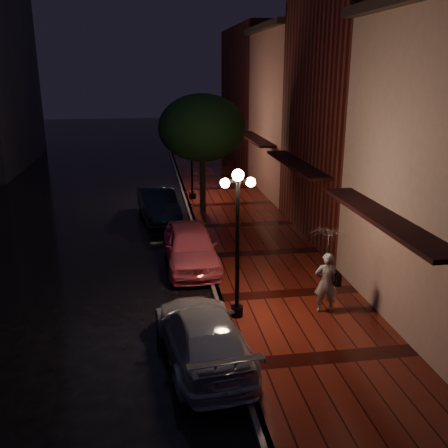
{
  "coord_description": "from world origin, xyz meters",
  "views": [
    {
      "loc": [
        -1.99,
        -17.82,
        6.97
      ],
      "look_at": [
        0.74,
        -0.02,
        1.4
      ],
      "focal_mm": 40.0,
      "sensor_mm": 36.0,
      "label": 1
    }
  ],
  "objects_px": {
    "navy_car": "(158,204)",
    "silver_car": "(203,335)",
    "woman_with_umbrella": "(328,257)",
    "streetlamp_far": "(192,154)",
    "pink_car": "(190,246)",
    "street_tree": "(202,130)",
    "streetlamp_near": "(237,236)",
    "parking_meter": "(237,276)"
  },
  "relations": [
    {
      "from": "streetlamp_near",
      "to": "pink_car",
      "type": "distance_m",
      "value": 4.84
    },
    {
      "from": "street_tree",
      "to": "woman_with_umbrella",
      "type": "bearing_deg",
      "value": -78.05
    },
    {
      "from": "street_tree",
      "to": "streetlamp_far",
      "type": "bearing_deg",
      "value": 94.91
    },
    {
      "from": "woman_with_umbrella",
      "to": "street_tree",
      "type": "bearing_deg",
      "value": -68.11
    },
    {
      "from": "streetlamp_near",
      "to": "streetlamp_far",
      "type": "xyz_separation_m",
      "value": [
        0.0,
        14.0,
        0.0
      ]
    },
    {
      "from": "streetlamp_near",
      "to": "woman_with_umbrella",
      "type": "height_order",
      "value": "streetlamp_near"
    },
    {
      "from": "pink_car",
      "to": "streetlamp_far",
      "type": "bearing_deg",
      "value": 82.9
    },
    {
      "from": "street_tree",
      "to": "navy_car",
      "type": "relative_size",
      "value": 1.28
    },
    {
      "from": "pink_car",
      "to": "silver_car",
      "type": "height_order",
      "value": "pink_car"
    },
    {
      "from": "streetlamp_far",
      "to": "woman_with_umbrella",
      "type": "relative_size",
      "value": 1.68
    },
    {
      "from": "pink_car",
      "to": "silver_car",
      "type": "xyz_separation_m",
      "value": [
        -0.25,
        -6.25,
        -0.1
      ]
    },
    {
      "from": "navy_car",
      "to": "silver_car",
      "type": "bearing_deg",
      "value": -94.1
    },
    {
      "from": "pink_car",
      "to": "navy_car",
      "type": "distance_m",
      "value": 6.47
    },
    {
      "from": "streetlamp_near",
      "to": "street_tree",
      "type": "height_order",
      "value": "street_tree"
    },
    {
      "from": "street_tree",
      "to": "woman_with_umbrella",
      "type": "height_order",
      "value": "street_tree"
    },
    {
      "from": "streetlamp_near",
      "to": "silver_car",
      "type": "distance_m",
      "value": 2.92
    },
    {
      "from": "navy_car",
      "to": "streetlamp_far",
      "type": "bearing_deg",
      "value": 51.13
    },
    {
      "from": "streetlamp_near",
      "to": "woman_with_umbrella",
      "type": "relative_size",
      "value": 1.68
    },
    {
      "from": "street_tree",
      "to": "silver_car",
      "type": "xyz_separation_m",
      "value": [
        -1.45,
        -12.86,
        -3.56
      ]
    },
    {
      "from": "streetlamp_near",
      "to": "parking_meter",
      "type": "relative_size",
      "value": 3.5
    },
    {
      "from": "pink_car",
      "to": "woman_with_umbrella",
      "type": "bearing_deg",
      "value": -53.11
    },
    {
      "from": "navy_car",
      "to": "parking_meter",
      "type": "xyz_separation_m",
      "value": [
        2.16,
        -9.62,
        0.15
      ]
    },
    {
      "from": "street_tree",
      "to": "navy_car",
      "type": "distance_m",
      "value": 4.15
    },
    {
      "from": "woman_with_umbrella",
      "to": "navy_car",
      "type": "bearing_deg",
      "value": -57.32
    },
    {
      "from": "silver_car",
      "to": "streetlamp_near",
      "type": "bearing_deg",
      "value": -129.04
    },
    {
      "from": "navy_car",
      "to": "silver_car",
      "type": "relative_size",
      "value": 0.95
    },
    {
      "from": "streetlamp_far",
      "to": "pink_car",
      "type": "xyz_separation_m",
      "value": [
        -0.95,
        -9.61,
        -1.82
      ]
    },
    {
      "from": "streetlamp_far",
      "to": "navy_car",
      "type": "xyz_separation_m",
      "value": [
        -1.96,
        -3.22,
        -1.86
      ]
    },
    {
      "from": "navy_car",
      "to": "parking_meter",
      "type": "distance_m",
      "value": 9.86
    },
    {
      "from": "pink_car",
      "to": "silver_car",
      "type": "bearing_deg",
      "value": -93.7
    },
    {
      "from": "streetlamp_far",
      "to": "navy_car",
      "type": "distance_m",
      "value": 4.2
    },
    {
      "from": "parking_meter",
      "to": "silver_car",
      "type": "bearing_deg",
      "value": -104.75
    },
    {
      "from": "streetlamp_near",
      "to": "street_tree",
      "type": "bearing_deg",
      "value": 88.65
    },
    {
      "from": "navy_car",
      "to": "parking_meter",
      "type": "relative_size",
      "value": 3.67
    },
    {
      "from": "streetlamp_far",
      "to": "street_tree",
      "type": "height_order",
      "value": "street_tree"
    },
    {
      "from": "navy_car",
      "to": "woman_with_umbrella",
      "type": "distance_m",
      "value": 11.86
    },
    {
      "from": "street_tree",
      "to": "woman_with_umbrella",
      "type": "distance_m",
      "value": 11.6
    },
    {
      "from": "streetlamp_far",
      "to": "woman_with_umbrella",
      "type": "xyz_separation_m",
      "value": [
        2.61,
        -14.11,
        -0.75
      ]
    },
    {
      "from": "pink_car",
      "to": "woman_with_umbrella",
      "type": "distance_m",
      "value": 5.84
    },
    {
      "from": "streetlamp_near",
      "to": "street_tree",
      "type": "xyz_separation_m",
      "value": [
        0.26,
        10.99,
        1.64
      ]
    },
    {
      "from": "streetlamp_near",
      "to": "parking_meter",
      "type": "height_order",
      "value": "streetlamp_near"
    },
    {
      "from": "streetlamp_far",
      "to": "pink_car",
      "type": "bearing_deg",
      "value": -95.65
    }
  ]
}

